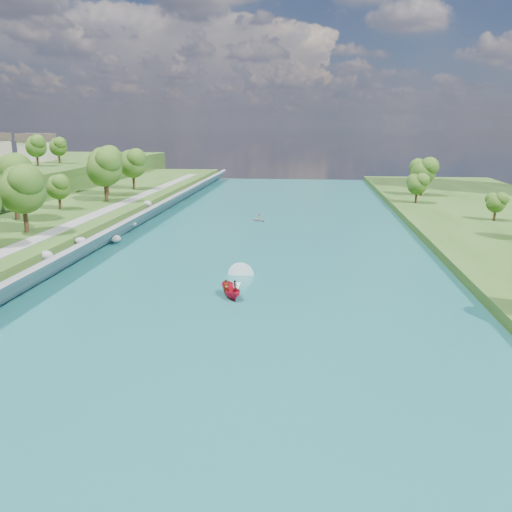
# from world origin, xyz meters

# --- Properties ---
(ground) EXTENTS (260.00, 260.00, 0.00)m
(ground) POSITION_xyz_m (0.00, 0.00, 0.00)
(ground) COLOR #2D5119
(ground) RESTS_ON ground
(river_water) EXTENTS (55.00, 240.00, 0.10)m
(river_water) POSITION_xyz_m (0.00, 20.00, 0.05)
(river_water) COLOR #195D5F
(river_water) RESTS_ON ground
(ridge_west) EXTENTS (60.00, 120.00, 9.00)m
(ridge_west) POSITION_xyz_m (-82.50, 95.00, 4.50)
(ridge_west) COLOR #2D5119
(ridge_west) RESTS_ON ground
(riprap_bank) EXTENTS (4.23, 236.00, 4.15)m
(riprap_bank) POSITION_xyz_m (-25.87, 19.24, 1.82)
(riprap_bank) COLOR slate
(riprap_bank) RESTS_ON ground
(riverside_path) EXTENTS (3.00, 200.00, 0.10)m
(riverside_path) POSITION_xyz_m (-32.50, 20.00, 3.55)
(riverside_path) COLOR gray
(riverside_path) RESTS_ON berm_west
(ridge_houses) EXTENTS (29.50, 29.50, 8.40)m
(ridge_houses) POSITION_xyz_m (-88.67, 100.00, 13.31)
(ridge_houses) COLOR beige
(ridge_houses) RESTS_ON ridge_west
(trees_ridge) EXTENTS (21.37, 45.22, 9.81)m
(trees_ridge) POSITION_xyz_m (-72.13, 89.05, 13.63)
(trees_ridge) COLOR #274F15
(trees_ridge) RESTS_ON ridge_west
(motorboat) EXTENTS (3.60, 19.10, 2.25)m
(motorboat) POSITION_xyz_m (-1.40, 7.20, 0.83)
(motorboat) COLOR red
(motorboat) RESTS_ON river_water
(raft) EXTENTS (3.95, 3.85, 1.54)m
(raft) POSITION_xyz_m (-2.97, 54.33, 0.47)
(raft) COLOR #96989F
(raft) RESTS_ON river_water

